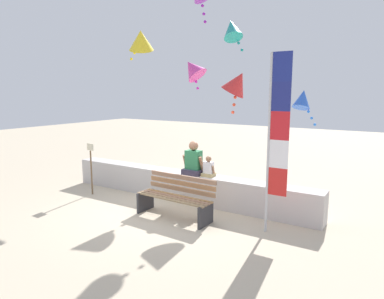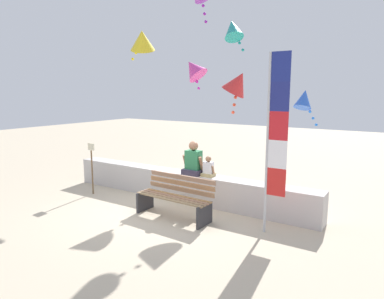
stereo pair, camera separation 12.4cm
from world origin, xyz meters
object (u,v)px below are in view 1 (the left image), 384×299
at_px(kite_magenta, 193,69).
at_px(sign_post, 91,165).
at_px(kite_red, 237,83).
at_px(flag_banner, 276,133).
at_px(person_adult, 194,161).
at_px(park_bench, 176,198).
at_px(person_child, 208,168).
at_px(kite_blue, 303,99).
at_px(kite_yellow, 141,40).
at_px(kite_teal, 232,29).

xyz_separation_m(kite_magenta, sign_post, (-1.71, -2.31, -2.53)).
bearing_deg(kite_red, flag_banner, -48.89).
relative_size(person_adult, sign_post, 0.60).
distance_m(park_bench, sign_post, 2.87).
height_order(person_child, sign_post, sign_post).
relative_size(park_bench, kite_red, 1.54).
bearing_deg(kite_blue, kite_red, -117.78).
xyz_separation_m(person_adult, flag_banner, (2.27, -0.79, 0.92)).
relative_size(park_bench, person_adult, 2.17).
height_order(kite_yellow, kite_teal, kite_teal).
bearing_deg(person_adult, kite_teal, 87.07).
relative_size(person_child, kite_red, 0.43).
bearing_deg(person_child, kite_blue, 68.42).
xyz_separation_m(person_child, sign_post, (-3.05, -0.86, -0.10)).
distance_m(person_child, kite_blue, 3.82).
xyz_separation_m(kite_yellow, kite_magenta, (1.69, 0.20, -0.87)).
xyz_separation_m(park_bench, kite_teal, (-0.11, 2.86, 3.93)).
distance_m(park_bench, person_adult, 1.22).
relative_size(kite_red, sign_post, 0.84).
relative_size(person_child, kite_yellow, 0.43).
height_order(kite_red, sign_post, kite_red).
bearing_deg(person_child, flag_banner, -23.06).
bearing_deg(flag_banner, sign_post, -179.17).
distance_m(flag_banner, sign_post, 5.04).
height_order(person_child, flag_banner, flag_banner).
bearing_deg(kite_blue, person_adult, -117.66).
bearing_deg(kite_yellow, person_adult, -25.52).
bearing_deg(kite_magenta, kite_teal, 19.75).
bearing_deg(person_adult, flag_banner, -19.17).
distance_m(park_bench, kite_magenta, 3.99).
bearing_deg(sign_post, person_child, 15.77).
xyz_separation_m(kite_red, kite_blue, (1.10, 2.09, -0.43)).
bearing_deg(flag_banner, kite_magenta, 145.02).
height_order(kite_red, kite_yellow, kite_yellow).
height_order(flag_banner, kite_teal, kite_teal).
height_order(park_bench, kite_blue, kite_blue).
distance_m(park_bench, kite_blue, 4.98).
distance_m(park_bench, kite_yellow, 5.24).
distance_m(flag_banner, kite_magenta, 4.15).
height_order(flag_banner, kite_yellow, kite_yellow).
relative_size(person_adult, kite_teal, 0.87).
distance_m(person_adult, person_child, 0.43).
bearing_deg(kite_magenta, flag_banner, -34.98).
xyz_separation_m(flag_banner, kite_blue, (-0.58, 4.02, 0.54)).
xyz_separation_m(person_adult, person_child, (0.42, 0.00, -0.13)).
xyz_separation_m(kite_red, kite_magenta, (-1.52, 0.31, 0.42)).
bearing_deg(flag_banner, park_bench, -173.00).
distance_m(kite_yellow, kite_magenta, 1.91).
bearing_deg(kite_red, kite_magenta, 168.41).
relative_size(person_child, kite_magenta, 0.51).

